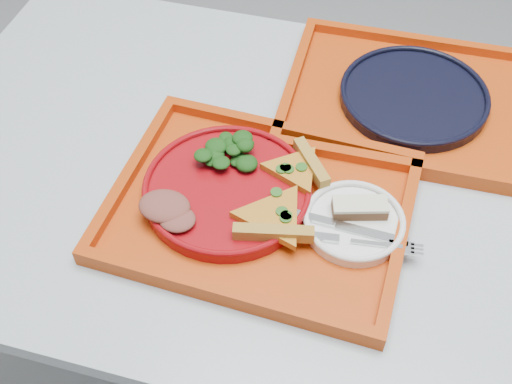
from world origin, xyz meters
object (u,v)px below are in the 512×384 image
tray_far (412,103)px  dessert_bar (360,208)px  tray_main (260,209)px  navy_plate (414,97)px  dinner_plate (227,191)px

tray_far → dessert_bar: size_ratio=5.17×
tray_far → tray_main: bearing=-124.6°
tray_far → navy_plate: size_ratio=1.73×
dinner_plate → dessert_bar: size_ratio=2.99×
dessert_bar → navy_plate: bearing=63.7°
dinner_plate → navy_plate: dinner_plate is taller
dinner_plate → tray_far: bearing=49.0°
tray_far → navy_plate: (0.00, 0.00, 0.01)m
navy_plate → dessert_bar: 0.29m
tray_main → navy_plate: bearing=59.1°
dessert_bar → dinner_plate: bearing=166.0°
tray_main → dessert_bar: size_ratio=5.17×
tray_main → tray_far: bearing=59.1°
tray_far → navy_plate: navy_plate is taller
dinner_plate → dessert_bar: 0.20m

